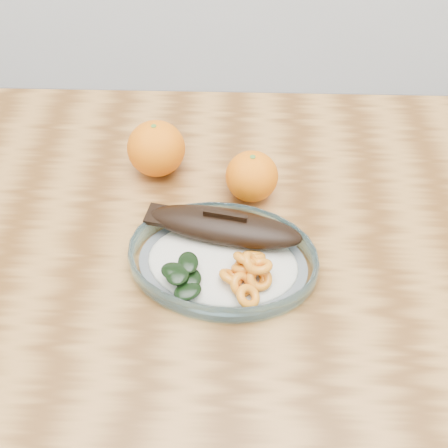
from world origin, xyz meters
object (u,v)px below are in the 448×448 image
Objects in this scene: orange_right at (252,176)px; dining_table at (232,303)px; orange_left at (156,148)px; plated_meal at (223,257)px.

dining_table is at bearing -101.01° from orange_right.
orange_left is 0.16m from orange_right.
orange_left is at bearing 127.35° from plated_meal.
dining_table is 0.19m from orange_right.
orange_left reaches higher than plated_meal.
plated_meal is 0.22m from orange_left.
plated_meal is 5.80× the size of orange_left.
dining_table is at bearing 34.62° from plated_meal.
dining_table is 0.26m from orange_left.
plated_meal reaches higher than dining_table.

